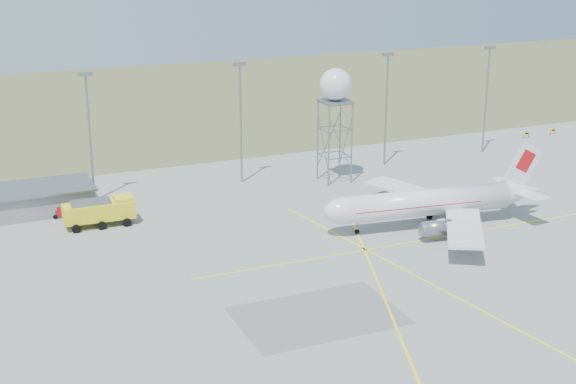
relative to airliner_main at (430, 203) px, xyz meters
name	(u,v)px	position (x,y,z in m)	size (l,w,h in m)	color
ground	(554,340)	(-7.25, -34.55, -3.56)	(400.00, 400.00, 0.00)	#979792
grass_strip	(178,100)	(-7.25, 105.45, -3.54)	(400.00, 120.00, 0.03)	brown
building_grey	(30,200)	(-52.25, 29.45, -1.59)	(19.00, 10.00, 3.90)	gray
mast_a	(89,126)	(-42.25, 31.45, 8.51)	(2.20, 0.50, 20.50)	slate
mast_b	(241,113)	(-17.25, 31.45, 8.51)	(2.20, 0.50, 20.50)	slate
mast_c	(387,100)	(10.75, 31.45, 8.51)	(2.20, 0.50, 20.50)	slate
mast_d	(487,91)	(32.75, 31.45, 8.51)	(2.20, 0.50, 20.50)	slate
taxi_sign_near	(526,134)	(48.35, 37.45, -2.67)	(1.60, 0.17, 1.20)	black
taxi_sign_far	(553,130)	(55.35, 37.45, -2.67)	(1.60, 0.17, 1.20)	black
airliner_main	(430,203)	(0.00, 0.00, 0.00)	(34.11, 32.94, 11.61)	silver
radar_tower	(335,119)	(-2.54, 25.69, 7.34)	(5.37, 5.37, 19.42)	slate
fire_truck	(101,213)	(-43.49, 19.32, -1.61)	(10.22, 4.30, 4.05)	yellow
baggage_tug	(61,213)	(-48.38, 25.40, -2.88)	(2.71, 2.50, 1.80)	#A30B16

